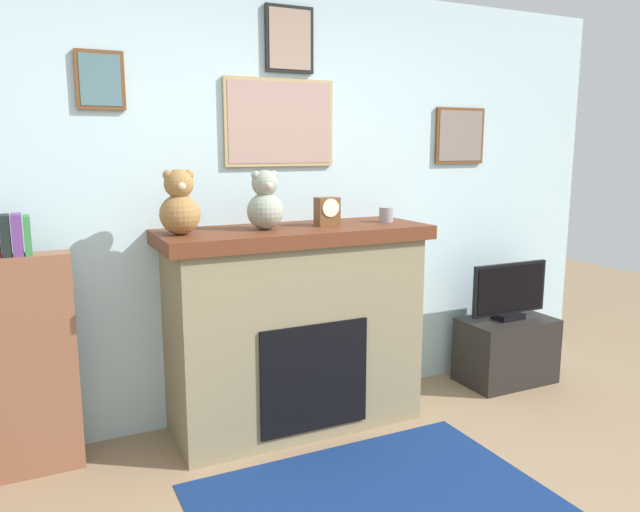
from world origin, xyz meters
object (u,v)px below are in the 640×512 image
object	(u,v)px
bookshelf	(29,358)
television	(509,292)
candle_jar	(386,215)
teddy_bear_cream	(180,205)
tv_stand	(506,350)
teddy_bear_grey	(265,203)
mantel_clock	(327,211)
fireplace	(295,327)

from	to	relation	value
bookshelf	television	distance (m)	3.05
candle_jar	teddy_bear_cream	bearing A→B (deg)	-179.98
bookshelf	teddy_bear_cream	xyz separation A→B (m)	(0.77, -0.09, 0.75)
tv_stand	teddy_bear_grey	world-z (taller)	teddy_bear_grey
tv_stand	mantel_clock	world-z (taller)	mantel_clock
bookshelf	television	world-z (taller)	bookshelf
bookshelf	television	size ratio (longest dim) A/B	2.15
teddy_bear_cream	tv_stand	bearing A→B (deg)	-0.18
teddy_bear_grey	mantel_clock	bearing A→B (deg)	-0.17
mantel_clock	fireplace	bearing A→B (deg)	174.52
bookshelf	tv_stand	size ratio (longest dim) A/B	2.06
teddy_bear_cream	television	bearing A→B (deg)	-0.21
tv_stand	mantel_clock	bearing A→B (deg)	179.76
bookshelf	television	xyz separation A→B (m)	(3.05, -0.10, 0.04)
teddy_bear_grey	bookshelf	bearing A→B (deg)	175.71
mantel_clock	bookshelf	bearing A→B (deg)	176.68
bookshelf	teddy_bear_cream	bearing A→B (deg)	-6.93
mantel_clock	teddy_bear_grey	size ratio (longest dim) A/B	0.50
fireplace	tv_stand	distance (m)	1.67
tv_stand	teddy_bear_grey	bearing A→B (deg)	179.78
fireplace	television	bearing A→B (deg)	-0.94
tv_stand	mantel_clock	size ratio (longest dim) A/B	3.95
television	teddy_bear_grey	size ratio (longest dim) A/B	1.89
fireplace	candle_jar	xyz separation A→B (m)	(0.61, -0.02, 0.64)
fireplace	teddy_bear_cream	world-z (taller)	teddy_bear_cream
television	teddy_bear_grey	bearing A→B (deg)	179.73
teddy_bear_grey	fireplace	bearing A→B (deg)	5.68
mantel_clock	teddy_bear_grey	xyz separation A→B (m)	(-0.38, 0.00, 0.07)
fireplace	teddy_bear_cream	size ratio (longest dim) A/B	4.55
fireplace	television	distance (m)	1.63
bookshelf	fireplace	bearing A→B (deg)	-3.01
tv_stand	teddy_bear_grey	size ratio (longest dim) A/B	1.97
bookshelf	tv_stand	xyz separation A→B (m)	(3.05, -0.10, -0.38)
tv_stand	teddy_bear_cream	distance (m)	2.54
bookshelf	teddy_bear_cream	size ratio (longest dim) A/B	3.91
tv_stand	bookshelf	bearing A→B (deg)	178.12
fireplace	mantel_clock	bearing A→B (deg)	-5.48
fireplace	mantel_clock	distance (m)	0.71
tv_stand	candle_jar	size ratio (longest dim) A/B	7.19
tv_stand	television	xyz separation A→B (m)	(0.00, -0.00, 0.43)
mantel_clock	teddy_bear_cream	size ratio (longest dim) A/B	0.48
television	mantel_clock	world-z (taller)	mantel_clock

